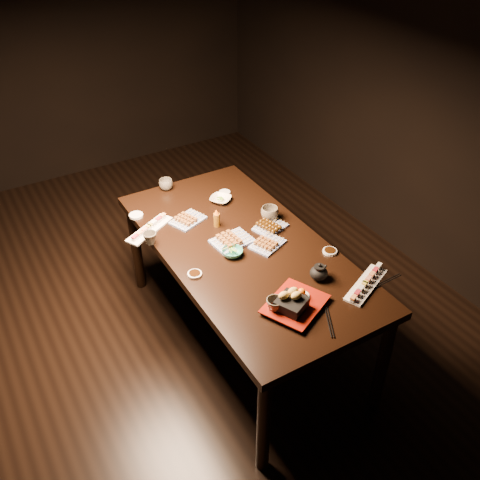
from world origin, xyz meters
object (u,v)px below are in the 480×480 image
object	(u,v)px
sushi_platter_near	(366,283)
yakitori_plate_right	(268,242)
teacup_far_right	(166,184)
dining_table	(244,295)
sushi_platter_far	(149,227)
yakitori_plate_center	(232,238)
condiment_bottle	(217,218)
teacup_far_left	(150,238)
edamame_bowl_cream	(221,199)
teapot	(319,271)
tempura_tray	(296,299)
yakitori_plate_left	(188,218)
teacup_mid_right	(270,214)
teacup_near_left	(275,306)
edamame_bowl_green	(232,252)

from	to	relation	value
sushi_platter_near	yakitori_plate_right	bearing A→B (deg)	90.11
teacup_far_right	dining_table	bearing A→B (deg)	-81.75
sushi_platter_far	yakitori_plate_center	size ratio (longest dim) A/B	1.48
sushi_platter_far	condiment_bottle	distance (m)	0.42
teacup_far_left	edamame_bowl_cream	bearing A→B (deg)	18.71
teapot	sushi_platter_far	bearing A→B (deg)	108.67
tempura_tray	yakitori_plate_left	bearing A→B (deg)	71.93
dining_table	yakitori_plate_left	xyz separation A→B (m)	(-0.17, 0.41, 0.40)
yakitori_plate_right	teacup_mid_right	size ratio (longest dim) A/B	1.81
sushi_platter_far	edamame_bowl_cream	distance (m)	0.54
yakitori_plate_right	yakitori_plate_left	world-z (taller)	yakitori_plate_left
tempura_tray	condiment_bottle	xyz separation A→B (m)	(0.00, 0.84, 0.00)
condiment_bottle	yakitori_plate_left	bearing A→B (deg)	133.92
dining_table	teacup_near_left	size ratio (longest dim) A/B	20.47
edamame_bowl_cream	condiment_bottle	world-z (taller)	condiment_bottle
tempura_tray	teacup_far_left	size ratio (longest dim) A/B	3.86
teacup_far_left	condiment_bottle	distance (m)	0.43
yakitori_plate_left	edamame_bowl_green	size ratio (longest dim) A/B	1.69
dining_table	sushi_platter_near	bearing A→B (deg)	-75.59
yakitori_plate_right	teapot	distance (m)	0.40
tempura_tray	teacup_near_left	xyz separation A→B (m)	(-0.11, 0.02, -0.02)
yakitori_plate_right	teacup_mid_right	xyz separation A→B (m)	(0.16, 0.22, 0.02)
dining_table	teacup_near_left	distance (m)	0.70
condiment_bottle	edamame_bowl_green	bearing A→B (deg)	-101.87
edamame_bowl_green	teacup_far_right	xyz separation A→B (m)	(-0.02, 0.87, 0.02)
yakitori_plate_right	teacup_far_left	size ratio (longest dim) A/B	2.44
sushi_platter_far	edamame_bowl_cream	size ratio (longest dim) A/B	2.59
teacup_far_right	teapot	world-z (taller)	teapot
edamame_bowl_green	teacup_near_left	world-z (taller)	teacup_near_left
teacup_near_left	yakitori_plate_center	bearing A→B (deg)	80.08
dining_table	teacup_far_right	world-z (taller)	teacup_far_right
sushi_platter_near	teacup_near_left	world-z (taller)	teacup_near_left
yakitori_plate_right	condiment_bottle	distance (m)	0.37
dining_table	teacup_far_right	xyz separation A→B (m)	(-0.12, 0.84, 0.41)
edamame_bowl_cream	dining_table	bearing A→B (deg)	-103.51
condiment_bottle	yakitori_plate_center	bearing A→B (deg)	-91.13
yakitori_plate_right	teapot	bearing A→B (deg)	-101.16
sushi_platter_near	edamame_bowl_cream	world-z (taller)	sushi_platter_near
tempura_tray	teacup_near_left	bearing A→B (deg)	141.64
tempura_tray	teacup_far_left	world-z (taller)	tempura_tray
yakitori_plate_right	edamame_bowl_cream	size ratio (longest dim) A/B	1.49
sushi_platter_near	yakitori_plate_right	distance (m)	0.63
yakitori_plate_center	yakitori_plate_right	xyz separation A→B (m)	(0.16, -0.13, -0.00)
dining_table	sushi_platter_near	xyz separation A→B (m)	(0.38, -0.62, 0.40)
yakitori_plate_center	tempura_tray	world-z (taller)	tempura_tray
yakitori_plate_left	teapot	world-z (taller)	teapot
sushi_platter_near	edamame_bowl_cream	xyz separation A→B (m)	(-0.26, 1.13, -0.01)
edamame_bowl_cream	teacup_far_left	size ratio (longest dim) A/B	1.64
yakitori_plate_center	edamame_bowl_green	distance (m)	0.13
edamame_bowl_green	edamame_bowl_cream	size ratio (longest dim) A/B	0.91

